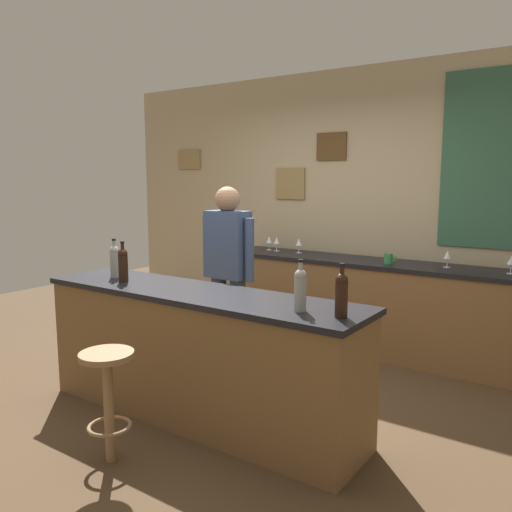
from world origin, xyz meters
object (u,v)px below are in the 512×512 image
Objects in this scene: bar_stool at (108,388)px; wine_glass_c at (299,243)px; wine_glass_a at (269,240)px; wine_glass_b at (277,241)px; wine_glass_d at (448,255)px; coffee_mug at (389,259)px; wine_bottle_c at (300,288)px; wine_bottle_d at (341,293)px; wine_bottle_a at (115,260)px; bartender at (228,269)px; wine_bottle_b at (123,264)px; wine_glass_e at (511,261)px.

wine_glass_c is at bearing 97.30° from bar_stool.
bar_stool is 4.39× the size of wine_glass_a.
wine_glass_b reaches higher than bar_stool.
coffee_mug is at bearing -168.72° from wine_glass_d.
wine_glass_c reaches higher than bar_stool.
wine_glass_b is at bearing 102.68° from bar_stool.
wine_bottle_c reaches higher than coffee_mug.
wine_glass_d is (0.00, 2.14, -0.05)m from wine_bottle_d.
wine_bottle_a is at bearing 177.34° from wine_bottle_c.
wine_bottle_c is at bearing -54.39° from wine_glass_b.
wine_bottle_d is (1.43, -0.81, 0.12)m from bartender.
wine_bottle_b is (0.18, -0.08, 0.00)m from wine_bottle_a.
bartender is 0.90m from wine_bottle_b.
bar_stool is at bearing -149.56° from wine_bottle_d.
bartender is at bearing 100.02° from bar_stool.
wine_glass_b is (0.16, 2.09, -0.05)m from wine_bottle_a.
bartender is 1.44m from wine_glass_a.
bartender is 1.60m from bar_stool.
wine_bottle_c reaches higher than wine_glass_b.
wine_bottle_b is at bearing -113.06° from bartender.
wine_glass_e is at bearing 58.89° from bar_stool.
wine_bottle_c is (1.71, -0.08, 0.00)m from wine_bottle_a.
bartender reaches higher than wine_bottle_c.
wine_bottle_b and wine_bottle_d have the same top height.
bartender is 2.35m from wine_glass_e.
wine_glass_c is (0.38, -0.00, 0.00)m from wine_glass_a.
wine_bottle_b is at bearing 179.87° from wine_bottle_c.
wine_bottle_b reaches higher than wine_glass_c.
wine_glass_e is at bearing 69.87° from wine_bottle_c.
bar_stool is at bearing -77.32° from wine_glass_b.
bar_stool is 4.39× the size of wine_glass_d.
wine_bottle_b is 2.18m from wine_glass_a.
bar_stool is 2.22× the size of wine_bottle_a.
wine_glass_e reaches higher than bar_stool.
wine_bottle_d reaches higher than wine_glass_a.
wine_bottle_d is (1.17, 0.69, 0.60)m from bar_stool.
wine_glass_d and wine_glass_e have the same top height.
bartender is at bearing -146.36° from wine_glass_e.
wine_glass_c is at bearing 78.29° from wine_bottle_a.
bartender is at bearing -74.40° from wine_glass_b.
wine_glass_d is 0.52m from wine_glass_e.
wine_bottle_b is 1.97× the size of wine_glass_a.
bartender is 1.44m from wine_bottle_c.
wine_glass_a is (-0.13, 2.18, -0.05)m from wine_bottle_b.
wine_glass_b is at bearing 90.63° from wine_bottle_b.
wine_bottle_c is at bearing -83.26° from coffee_mug.
wine_glass_b is 1.00× the size of wine_glass_c.
wine_bottle_a is 2.45× the size of coffee_mug.
wine_bottle_d is 2.14m from wine_glass_d.
bar_stool is 5.44× the size of coffee_mug.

